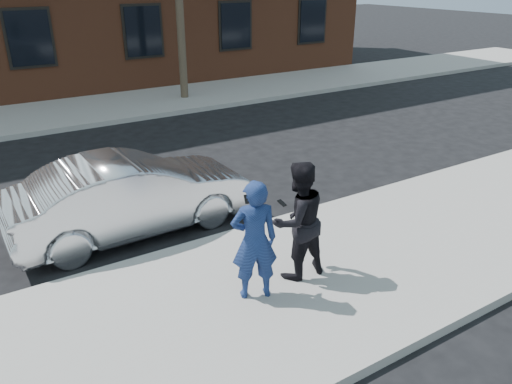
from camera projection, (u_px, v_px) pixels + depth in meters
ground at (218, 307)px, 6.74m from camera, size 100.00×100.00×0.00m
near_sidewalk at (226, 313)px, 6.52m from camera, size 50.00×3.50×0.15m
near_curb at (172, 252)px, 7.92m from camera, size 50.00×0.10×0.15m
far_sidewalk at (48, 115)px, 15.45m from camera, size 50.00×3.50×0.15m
far_curb at (61, 130)px, 14.06m from camera, size 50.00×0.10×0.15m
silver_sedan at (132, 195)px, 8.48m from camera, size 4.16×1.54×1.36m
man_hoodie at (254, 240)px, 6.42m from camera, size 0.71×0.59×1.68m
man_peacoat at (298, 221)px, 6.88m from camera, size 0.84×0.66×1.73m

